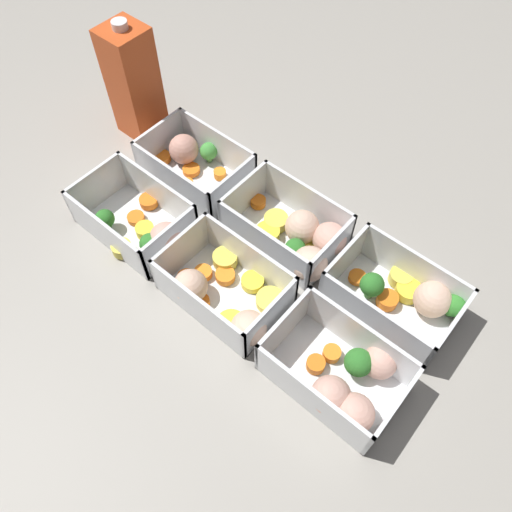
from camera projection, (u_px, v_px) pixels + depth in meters
The scene contains 8 objects.
ground_plane at pixel (256, 265), 0.73m from camera, with size 4.00×4.00×0.00m, color gray.
container_near_left at pixel (142, 225), 0.74m from camera, with size 0.18×0.12×0.07m.
container_near_center at pixel (224, 294), 0.68m from camera, with size 0.18×0.12×0.07m.
container_near_right at pixel (345, 380), 0.61m from camera, with size 0.17×0.14×0.07m.
container_far_left at pixel (194, 163), 0.81m from camera, with size 0.18×0.11×0.07m.
container_far_center at pixel (299, 236), 0.73m from camera, with size 0.19×0.12×0.07m.
container_far_right at pixel (404, 298), 0.67m from camera, with size 0.17×0.12×0.07m.
juice_carton at pixel (134, 83), 0.81m from camera, with size 0.07×0.07×0.20m.
Camera 1 is at (0.26, -0.30, 0.61)m, focal length 35.00 mm.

